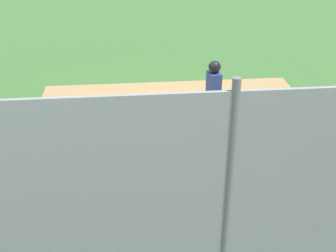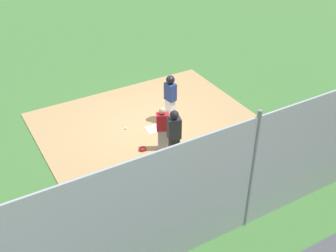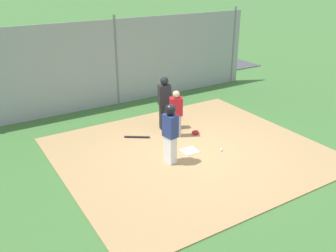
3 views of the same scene
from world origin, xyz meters
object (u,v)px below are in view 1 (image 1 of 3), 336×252
at_px(umpire, 179,135).
at_px(baseball_bat, 230,166).
at_px(catcher, 175,126).
at_px(baseball, 146,123).
at_px(home_plate, 179,132).
at_px(catcher_mask, 147,151).
at_px(runner, 213,90).

height_order(umpire, baseball_bat, umpire).
distance_m(catcher, baseball, 1.80).
bearing_deg(baseball, umpire, -76.25).
bearing_deg(baseball_bat, umpire, -136.23).
height_order(baseball_bat, baseball, baseball).
bearing_deg(baseball, home_plate, -30.65).
relative_size(catcher, catcher_mask, 6.17).
bearing_deg(home_plate, catcher, -101.61).
xyz_separation_m(home_plate, baseball, (-0.78, 0.46, 0.03)).
xyz_separation_m(runner, baseball_bat, (0.05, -1.86, -0.93)).
xyz_separation_m(baseball_bat, baseball, (-1.66, 2.06, 0.01)).
relative_size(runner, baseball, 22.57).
bearing_deg(umpire, runner, -12.18).
relative_size(catcher, umpire, 0.85).
distance_m(umpire, baseball, 2.47).
distance_m(home_plate, catcher_mask, 1.20).
distance_m(catcher, baseball_bat, 1.42).
bearing_deg(catcher_mask, umpire, -57.00).
bearing_deg(umpire, home_plate, 7.82).
height_order(home_plate, runner, runner).
bearing_deg(catcher, runner, -12.74).
height_order(catcher, catcher_mask, catcher).
bearing_deg(catcher_mask, baseball, 88.23).
bearing_deg(baseball, catcher_mask, -91.77).
relative_size(home_plate, catcher, 0.30).
height_order(home_plate, umpire, umpire).
bearing_deg(catcher_mask, runner, 34.51).
bearing_deg(home_plate, runner, 17.62).
distance_m(umpire, baseball_bat, 1.43).
height_order(catcher, baseball, catcher).
distance_m(runner, baseball, 1.87).
xyz_separation_m(runner, baseball, (-1.61, 0.20, -0.92)).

